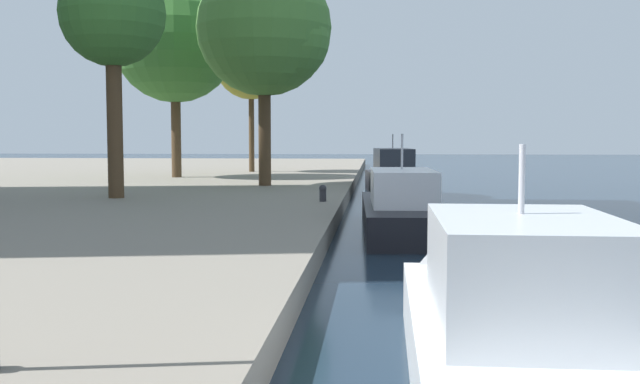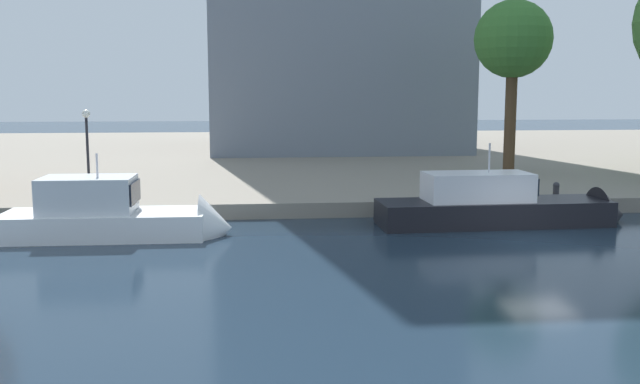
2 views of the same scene
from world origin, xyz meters
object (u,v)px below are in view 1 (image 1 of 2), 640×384
object	(u,v)px
tree_2	(175,38)
motor_yacht_2	(391,180)
mooring_bollard_0	(323,193)
tree_4	(266,30)
tree_3	(253,60)
motor_yacht_1	(400,214)
motor_yacht_0	(508,328)
tree_1	(113,19)

from	to	relation	value
tree_2	motor_yacht_2	bearing A→B (deg)	-106.58
mooring_bollard_0	tree_2	xyz separation A→B (m)	(16.83, 10.66, 8.47)
tree_4	tree_3	bearing A→B (deg)	12.57
motor_yacht_2	tree_2	distance (m)	16.67
motor_yacht_2	mooring_bollard_0	distance (m)	13.11
motor_yacht_1	tree_3	world-z (taller)	tree_3
motor_yacht_2	motor_yacht_1	bearing A→B (deg)	174.66
mooring_bollard_0	tree_3	xyz separation A→B (m)	(23.95, 6.94, 7.82)
mooring_bollard_0	motor_yacht_1	bearing A→B (deg)	-139.20
tree_4	motor_yacht_0	bearing A→B (deg)	-164.72
motor_yacht_1	tree_3	distance (m)	30.29
tree_1	tree_4	xyz separation A→B (m)	(8.31, -5.15, 0.67)
motor_yacht_1	motor_yacht_2	distance (m)	16.22
mooring_bollard_0	tree_1	xyz separation A→B (m)	(0.98, 8.82, 7.13)
motor_yacht_0	motor_yacht_2	bearing A→B (deg)	2.53
tree_3	motor_yacht_0	bearing A→B (deg)	-165.65
motor_yacht_2	tree_3	distance (m)	16.97
tree_2	tree_1	bearing A→B (deg)	-173.39
mooring_bollard_0	tree_1	bearing A→B (deg)	83.63
motor_yacht_0	mooring_bollard_0	size ratio (longest dim) A/B	12.54
motor_yacht_0	motor_yacht_2	world-z (taller)	motor_yacht_2
mooring_bollard_0	tree_2	bearing A→B (deg)	32.35
motor_yacht_2	tree_1	bearing A→B (deg)	129.63
motor_yacht_2	motor_yacht_0	bearing A→B (deg)	176.49
motor_yacht_2	tree_1	distance (m)	18.23
mooring_bollard_0	tree_4	bearing A→B (deg)	21.55
motor_yacht_0	tree_1	distance (m)	24.71
tree_3	mooring_bollard_0	bearing A→B (deg)	-163.84
tree_4	mooring_bollard_0	bearing A→B (deg)	-158.45
motor_yacht_0	tree_2	size ratio (longest dim) A/B	0.68
mooring_bollard_0	motor_yacht_2	bearing A→B (deg)	-13.04
motor_yacht_2	tree_4	distance (m)	10.99
mooring_bollard_0	tree_3	world-z (taller)	tree_3
tree_1	mooring_bollard_0	bearing A→B (deg)	-96.37
motor_yacht_0	tree_2	world-z (taller)	tree_2
motor_yacht_1	tree_2	xyz separation A→B (m)	(20.27, 13.63, 8.94)
tree_1	tree_2	bearing A→B (deg)	6.61
motor_yacht_2	tree_4	bearing A→B (deg)	112.30
tree_4	motor_yacht_1	bearing A→B (deg)	-152.45
tree_1	tree_3	bearing A→B (deg)	-4.69
motor_yacht_0	motor_yacht_1	distance (m)	15.34
motor_yacht_0	mooring_bollard_0	bearing A→B (deg)	12.66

